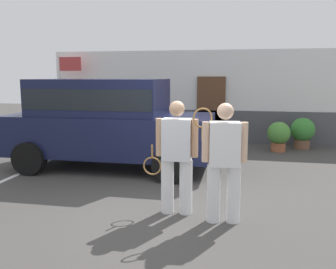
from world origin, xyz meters
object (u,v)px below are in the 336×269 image
Objects in this scene: potted_plant_secondary at (303,132)px; flag_pole at (65,81)px; tennis_player_man at (176,156)px; tennis_player_woman at (224,161)px; parked_suv at (107,119)px; potted_plant_by_porch at (279,135)px.

flag_pole is at bearing 178.42° from potted_plant_secondary.
tennis_player_man is 1.00× the size of tennis_player_woman.
flag_pole reaches higher than parked_suv.
parked_suv is 3.92m from tennis_player_woman.
tennis_player_woman is 5.60m from potted_plant_by_porch.
tennis_player_woman reaches higher than potted_plant_secondary.
tennis_player_man is at bearing -50.93° from flag_pole.
tennis_player_woman is at bearing -47.92° from flag_pole.
potted_plant_secondary is at bearing -1.58° from flag_pole.
tennis_player_woman is at bearing -108.44° from potted_plant_secondary.
parked_suv is 4.94m from potted_plant_by_porch.
tennis_player_man is at bearing -50.87° from parked_suv.
parked_suv is at bearing -51.23° from flag_pole.
tennis_player_man is 6.37m from potted_plant_secondary.
potted_plant_by_porch is 0.92× the size of potted_plant_secondary.
flag_pole is (-2.76, 3.44, 0.80)m from parked_suv.
potted_plant_by_porch is at bearing -6.09° from flag_pole.
flag_pole is at bearing -52.13° from tennis_player_man.
potted_plant_secondary reaches higher than potted_plant_by_porch.
potted_plant_secondary is 7.69m from flag_pole.
tennis_player_woman is at bearing -103.14° from potted_plant_by_porch.
potted_plant_by_porch is 7.03m from flag_pole.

